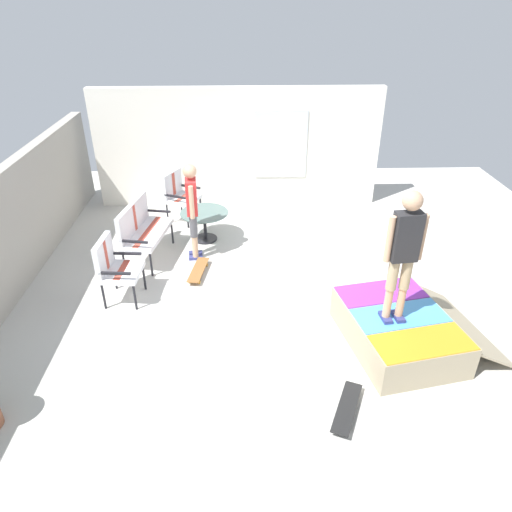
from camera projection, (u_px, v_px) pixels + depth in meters
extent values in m
cube|color=beige|center=(271.00, 302.00, 7.26)|extent=(12.00, 12.00, 0.10)
cube|color=white|center=(238.00, 148.00, 9.89)|extent=(0.20, 6.00, 2.50)
cube|color=silver|center=(281.00, 145.00, 9.77)|extent=(0.03, 1.10, 1.40)
cube|color=tan|center=(397.00, 330.00, 6.21)|extent=(1.88, 1.55, 0.47)
cube|color=orange|center=(423.00, 343.00, 5.62)|extent=(0.76, 1.29, 0.01)
cube|color=#4C99D8|center=(400.00, 315.00, 6.09)|extent=(0.76, 1.29, 0.01)
cube|color=purple|center=(381.00, 292.00, 6.56)|extent=(0.76, 1.29, 0.01)
cylinder|color=#B2B2B7|center=(357.00, 324.00, 5.99)|extent=(1.58, 0.36, 0.05)
cube|color=tan|center=(458.00, 322.00, 6.41)|extent=(1.73, 0.98, 0.39)
cylinder|color=black|center=(151.00, 264.00, 7.72)|extent=(0.04, 0.04, 0.44)
cylinder|color=black|center=(172.00, 233.00, 8.73)|extent=(0.04, 0.04, 0.44)
cylinder|color=black|center=(124.00, 262.00, 7.78)|extent=(0.04, 0.04, 0.44)
cylinder|color=black|center=(148.00, 231.00, 8.78)|extent=(0.04, 0.04, 0.44)
cube|color=silver|center=(148.00, 234.00, 8.12)|extent=(1.33, 0.76, 0.08)
cube|color=#B74738|center=(148.00, 231.00, 8.10)|extent=(1.21, 0.31, 0.00)
cube|color=silver|center=(133.00, 218.00, 8.01)|extent=(1.24, 0.30, 0.50)
cube|color=#B74738|center=(133.00, 218.00, 8.01)|extent=(0.11, 0.10, 0.46)
cube|color=black|center=(134.00, 242.00, 7.52)|extent=(0.12, 0.47, 0.04)
cube|color=black|center=(158.00, 211.00, 8.56)|extent=(0.12, 0.47, 0.04)
cylinder|color=black|center=(188.00, 217.00, 9.31)|extent=(0.04, 0.04, 0.44)
cylinder|color=black|center=(201.00, 207.00, 9.74)|extent=(0.04, 0.04, 0.44)
cylinder|color=black|center=(167.00, 214.00, 9.46)|extent=(0.04, 0.04, 0.44)
cylinder|color=black|center=(181.00, 204.00, 9.90)|extent=(0.04, 0.04, 0.44)
cube|color=silver|center=(183.00, 199.00, 9.47)|extent=(0.79, 0.76, 0.08)
cube|color=#B74738|center=(183.00, 197.00, 9.45)|extent=(0.57, 0.33, 0.00)
cube|color=silver|center=(172.00, 184.00, 9.41)|extent=(0.60, 0.33, 0.50)
cube|color=#B74738|center=(172.00, 184.00, 9.41)|extent=(0.13, 0.12, 0.46)
cube|color=black|center=(175.00, 197.00, 9.16)|extent=(0.23, 0.44, 0.04)
cube|color=black|center=(190.00, 187.00, 9.62)|extent=(0.23, 0.44, 0.04)
cylinder|color=black|center=(135.00, 297.00, 6.90)|extent=(0.04, 0.04, 0.44)
cylinder|color=black|center=(144.00, 278.00, 7.37)|extent=(0.04, 0.04, 0.44)
cylinder|color=black|center=(104.00, 296.00, 6.92)|extent=(0.04, 0.04, 0.44)
cylinder|color=black|center=(115.00, 277.00, 7.39)|extent=(0.04, 0.04, 0.44)
cube|color=silver|center=(122.00, 272.00, 7.01)|extent=(0.66, 0.60, 0.08)
cube|color=#B74738|center=(122.00, 270.00, 6.99)|extent=(0.59, 0.14, 0.00)
cube|color=silver|center=(104.00, 255.00, 6.88)|extent=(0.62, 0.13, 0.50)
cube|color=#B74738|center=(104.00, 255.00, 6.88)|extent=(0.11, 0.09, 0.46)
cube|color=black|center=(115.00, 273.00, 6.68)|extent=(0.08, 0.47, 0.04)
cube|color=black|center=(126.00, 253.00, 7.19)|extent=(0.08, 0.47, 0.04)
cylinder|color=black|center=(205.00, 226.00, 8.83)|extent=(0.06, 0.06, 0.55)
cylinder|color=black|center=(206.00, 239.00, 8.96)|extent=(0.44, 0.44, 0.03)
cylinder|color=slate|center=(204.00, 213.00, 8.69)|extent=(0.90, 0.90, 0.02)
cube|color=navy|center=(196.00, 258.00, 8.30)|extent=(0.13, 0.25, 0.05)
cylinder|color=tan|center=(195.00, 246.00, 8.19)|extent=(0.10, 0.10, 0.40)
cylinder|color=#4C4C51|center=(193.00, 226.00, 7.99)|extent=(0.13, 0.13, 0.40)
cube|color=navy|center=(196.00, 253.00, 8.45)|extent=(0.13, 0.25, 0.05)
cylinder|color=tan|center=(195.00, 242.00, 8.34)|extent=(0.10, 0.10, 0.40)
cylinder|color=#4C4C51|center=(193.00, 222.00, 8.14)|extent=(0.13, 0.13, 0.40)
cube|color=red|center=(191.00, 197.00, 7.81)|extent=(0.34, 0.21, 0.60)
sphere|color=tan|center=(190.00, 171.00, 7.59)|extent=(0.23, 0.23, 0.23)
cylinder|color=tan|center=(192.00, 203.00, 7.65)|extent=(0.08, 0.08, 0.57)
cylinder|color=tan|center=(191.00, 193.00, 8.00)|extent=(0.08, 0.08, 0.57)
cube|color=navy|center=(385.00, 317.00, 6.00)|extent=(0.25, 0.13, 0.05)
cylinder|color=tan|center=(388.00, 303.00, 5.89)|extent=(0.10, 0.10, 0.42)
cylinder|color=tan|center=(393.00, 275.00, 5.68)|extent=(0.13, 0.13, 0.42)
cube|color=navy|center=(398.00, 316.00, 6.02)|extent=(0.25, 0.13, 0.05)
cylinder|color=tan|center=(401.00, 302.00, 5.91)|extent=(0.10, 0.10, 0.42)
cylinder|color=tan|center=(406.00, 274.00, 5.70)|extent=(0.13, 0.13, 0.42)
cube|color=#262628|center=(406.00, 237.00, 5.44)|extent=(0.21, 0.34, 0.62)
sphere|color=tan|center=(413.00, 201.00, 5.21)|extent=(0.24, 0.24, 0.24)
cylinder|color=tan|center=(390.00, 239.00, 5.42)|extent=(0.08, 0.08, 0.58)
cylinder|color=tan|center=(422.00, 237.00, 5.47)|extent=(0.08, 0.08, 0.58)
cube|color=brown|center=(198.00, 270.00, 7.82)|extent=(0.82, 0.33, 0.02)
cylinder|color=gold|center=(207.00, 265.00, 8.08)|extent=(0.06, 0.04, 0.06)
cylinder|color=gold|center=(198.00, 264.00, 8.10)|extent=(0.06, 0.04, 0.06)
cylinder|color=gold|center=(199.00, 282.00, 7.60)|extent=(0.06, 0.04, 0.06)
cylinder|color=gold|center=(190.00, 282.00, 7.62)|extent=(0.06, 0.04, 0.06)
cube|color=black|center=(347.00, 407.00, 5.24)|extent=(0.81, 0.50, 0.02)
cylinder|color=silver|center=(358.00, 396.00, 5.48)|extent=(0.06, 0.05, 0.06)
cylinder|color=silver|center=(345.00, 392.00, 5.53)|extent=(0.06, 0.05, 0.06)
cylinder|color=silver|center=(348.00, 433.00, 5.02)|extent=(0.06, 0.05, 0.06)
cylinder|color=silver|center=(334.00, 428.00, 5.08)|extent=(0.06, 0.05, 0.06)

